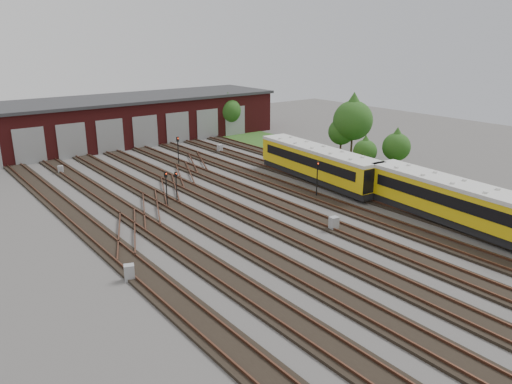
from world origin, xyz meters
TOP-DOWN VIEW (x-y plane):
  - ground at (0.00, 0.00)m, footprint 120.00×120.00m
  - track_network at (-0.17, 0.59)m, footprint 30.40×70.00m
  - maintenance_shed at (-0.01, 39.97)m, footprint 51.00×12.50m
  - grass_verge at (19.00, 10.00)m, footprint 8.00×55.00m
  - metro_train at (10.00, -8.45)m, footprint 4.35×48.65m
  - signal_mast_0 at (-5.26, 10.20)m, footprint 0.25×0.23m
  - signal_mast_1 at (-6.46, 9.83)m, footprint 0.27×0.25m
  - signal_mast_2 at (1.91, 22.86)m, footprint 0.30×0.28m
  - signal_mast_3 at (6.39, 3.85)m, footprint 0.30×0.29m
  - relay_cabinet_0 at (-14.98, -1.28)m, footprint 0.79×0.73m
  - relay_cabinet_1 at (-10.57, 27.41)m, footprint 0.69×0.64m
  - relay_cabinet_2 at (1.53, -3.16)m, footprint 0.73×0.63m
  - relay_cabinet_3 at (9.47, 25.38)m, footprint 0.69×0.61m
  - relay_cabinet_4 at (13.00, 11.48)m, footprint 0.71×0.61m
  - tree_0 at (17.43, 35.00)m, footprint 3.95×3.95m
  - tree_1 at (20.74, 14.35)m, footprint 3.34×3.34m
  - tree_2 at (21.42, 13.13)m, footprint 4.96×4.96m
  - tree_3 at (16.69, 6.89)m, footprint 2.65×2.65m
  - tree_4 at (19.66, 4.96)m, footprint 3.14×3.14m
  - bush_0 at (17.50, -1.93)m, footprint 1.25×1.25m
  - bush_1 at (17.26, 9.43)m, footprint 1.69×1.69m
  - bush_2 at (20.50, 16.41)m, footprint 1.13×1.13m

SIDE VIEW (x-z plane):
  - ground at x=0.00m, z-range 0.00..0.00m
  - grass_verge at x=19.00m, z-range 0.00..0.05m
  - track_network at x=-0.17m, z-range -0.06..0.27m
  - relay_cabinet_1 at x=-10.57m, z-range 0.00..0.91m
  - relay_cabinet_3 at x=9.47m, z-range 0.00..1.03m
  - relay_cabinet_0 at x=-14.98m, z-range 0.00..1.07m
  - relay_cabinet_4 at x=13.00m, z-range 0.00..1.11m
  - relay_cabinet_2 at x=1.53m, z-range 0.00..1.12m
  - bush_2 at x=20.50m, z-range 0.00..1.13m
  - bush_0 at x=17.50m, z-range 0.00..1.25m
  - bush_1 at x=17.26m, z-range 0.00..1.69m
  - signal_mast_0 at x=-5.26m, z-range 0.42..3.48m
  - metro_train at x=10.00m, z-range 0.37..3.77m
  - signal_mast_1 at x=-6.46m, z-range 0.46..3.81m
  - signal_mast_2 at x=1.91m, z-range 0.49..3.89m
  - signal_mast_3 at x=6.39m, z-range 0.49..4.00m
  - tree_3 at x=16.69m, z-range 0.62..5.02m
  - maintenance_shed at x=-0.01m, z-range 0.03..6.38m
  - tree_4 at x=19.66m, z-range 0.74..5.94m
  - tree_1 at x=20.74m, z-range 0.79..6.31m
  - tree_0 at x=17.43m, z-range 0.93..7.48m
  - tree_2 at x=21.42m, z-range 1.17..9.39m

